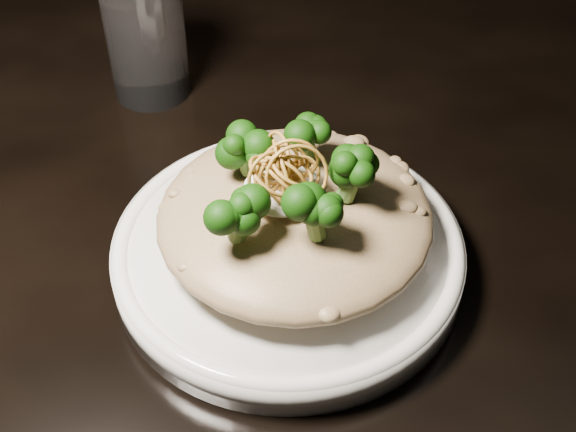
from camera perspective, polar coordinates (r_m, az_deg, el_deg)
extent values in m
cube|color=black|center=(0.67, -2.40, -1.13)|extent=(1.10, 0.80, 0.04)
cylinder|color=white|center=(0.61, 0.00, -2.80)|extent=(0.26, 0.26, 0.03)
ellipsoid|color=brown|center=(0.59, 0.50, -0.06)|extent=(0.20, 0.20, 0.04)
ellipsoid|color=white|center=(0.56, -0.37, 1.95)|extent=(0.06, 0.06, 0.02)
cylinder|color=silver|center=(0.77, -10.12, 12.74)|extent=(0.08, 0.08, 0.13)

